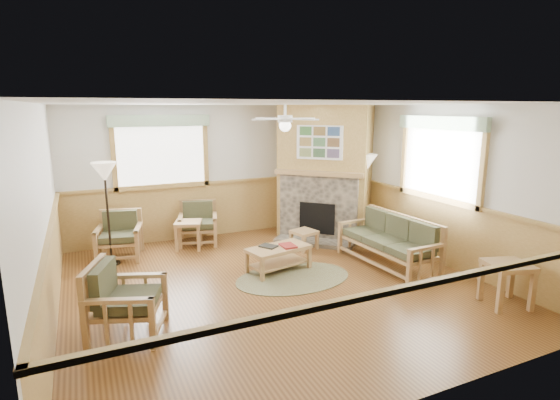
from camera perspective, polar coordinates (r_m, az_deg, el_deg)
name	(u,v)px	position (r m, az deg, el deg)	size (l,w,h in m)	color
floor	(275,285)	(6.79, -0.60, -11.02)	(6.00, 6.00, 0.01)	brown
ceiling	(275,104)	(6.25, -0.66, 12.48)	(6.00, 6.00, 0.01)	white
wall_back	(216,171)	(9.16, -8.35, 3.72)	(6.00, 0.02, 2.70)	silver
wall_front	(419,263)	(3.94, 17.72, -7.85)	(6.00, 0.02, 2.70)	silver
wall_left	(44,220)	(5.86, -28.48, -2.27)	(0.02, 6.00, 2.70)	silver
wall_right	(432,183)	(8.06, 19.23, 2.06)	(0.02, 6.00, 2.70)	silver
wainscot	(275,250)	(6.59, -0.61, -6.57)	(6.00, 6.00, 1.10)	#AA8545
fireplace	(325,171)	(9.11, 5.89, 3.74)	(2.20, 2.20, 2.70)	#AA8545
window_back	(159,114)	(8.78, -15.52, 10.80)	(1.90, 0.16, 1.50)	white
window_right	(444,115)	(7.79, 20.65, 10.38)	(0.16, 1.90, 1.50)	white
ceiling_fan	(285,107)	(6.64, 0.68, 12.10)	(1.24, 1.24, 0.36)	white
sofa	(387,241)	(7.67, 13.85, -5.23)	(0.75, 1.84, 0.85)	#A27B4B
armchair_back_left	(119,236)	(8.30, -20.28, -4.39)	(0.74, 0.74, 0.83)	#A27B4B
armchair_back_right	(198,223)	(8.78, -10.67, -2.99)	(0.73, 0.73, 0.82)	#A27B4B
armchair_left	(127,299)	(5.54, -19.35, -12.16)	(0.79, 0.79, 0.89)	#A27B4B
coffee_table	(279,259)	(7.25, -0.19, -7.69)	(1.03, 0.52, 0.41)	#A27B4B
end_table_chairs	(189,235)	(8.49, -11.84, -4.52)	(0.49, 0.47, 0.54)	#A27B4B
end_table_sofa	(506,284)	(6.75, 27.44, -9.74)	(0.54, 0.52, 0.61)	#A27B4B
footstool	(304,240)	(8.35, 3.15, -5.20)	(0.42, 0.42, 0.36)	#A27B4B
braided_rug	(293,278)	(7.02, 1.73, -10.12)	(1.88, 1.88, 0.01)	brown
floor_lamp_left	(108,214)	(7.91, -21.56, -1.71)	(0.41, 0.41, 1.78)	black
floor_lamp_right	(365,198)	(8.85, 11.07, 0.26)	(0.40, 0.40, 1.76)	black
book_red	(288,245)	(7.19, 1.06, -5.87)	(0.22, 0.30, 0.03)	maroon
book_dark	(268,245)	(7.17, -1.52, -5.95)	(0.20, 0.27, 0.03)	black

